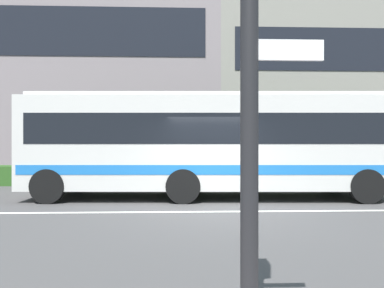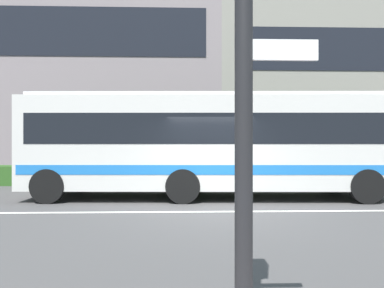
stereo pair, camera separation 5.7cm
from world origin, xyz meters
The scene contains 7 objects.
ground_plane centered at (0.00, 0.00, 0.00)m, with size 160.00×160.00×0.00m, color #464444.
lane_centre_line centered at (0.00, 0.00, 0.00)m, with size 60.00×0.16×0.01m, color silver.
hedge_row_far centered at (0.61, 6.19, 0.40)m, with size 20.13×1.10×0.80m, color #2B531F.
apartment_block_left centered at (-9.57, 15.93, 6.83)m, with size 22.01×10.53×13.65m.
apartment_block_right centered at (11.12, 15.93, 6.09)m, with size 19.38×10.53×12.17m.
transit_bus centered at (-0.06, 2.43, 1.80)m, with size 11.31×3.05×3.27m.
traffic_light_pole centered at (-0.36, -6.23, 2.69)m, with size 0.70×0.38×3.72m.
Camera 1 is at (-0.90, -8.93, 1.73)m, focal length 33.04 mm.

